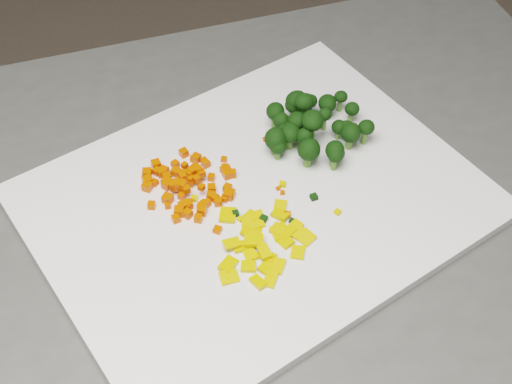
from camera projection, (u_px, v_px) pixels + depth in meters
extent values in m
cube|color=white|center=(256.00, 201.00, 0.83)|extent=(0.61, 0.55, 0.01)
cube|color=#E03F02|center=(189.00, 204.00, 0.82)|extent=(0.01, 0.01, 0.01)
cube|color=#E03F02|center=(185.00, 165.00, 0.85)|extent=(0.01, 0.01, 0.01)
cube|color=#E03F02|center=(179.00, 211.00, 0.81)|extent=(0.01, 0.01, 0.01)
cube|color=#E03F02|center=(203.00, 205.00, 0.82)|extent=(0.01, 0.01, 0.01)
cube|color=#E03F02|center=(157.00, 171.00, 0.85)|extent=(0.01, 0.01, 0.01)
cube|color=#E03F02|center=(161.00, 172.00, 0.85)|extent=(0.01, 0.01, 0.01)
cube|color=#E03F02|center=(196.00, 158.00, 0.87)|extent=(0.01, 0.01, 0.01)
cube|color=#E03F02|center=(151.00, 205.00, 0.82)|extent=(0.01, 0.01, 0.01)
cube|color=#E03F02|center=(193.00, 159.00, 0.87)|extent=(0.01, 0.01, 0.01)
cube|color=#E03F02|center=(152.00, 183.00, 0.84)|extent=(0.01, 0.01, 0.01)
cube|color=#E03F02|center=(183.00, 186.00, 0.84)|extent=(0.01, 0.01, 0.01)
cube|color=#E03F02|center=(224.00, 170.00, 0.85)|extent=(0.01, 0.01, 0.01)
cube|color=#E03F02|center=(188.00, 214.00, 0.81)|extent=(0.01, 0.01, 0.01)
cube|color=#E03F02|center=(190.00, 179.00, 0.84)|extent=(0.01, 0.01, 0.01)
cube|color=#E03F02|center=(195.00, 169.00, 0.84)|extent=(0.01, 0.01, 0.01)
cube|color=#E03F02|center=(211.00, 177.00, 0.85)|extent=(0.01, 0.01, 0.01)
cube|color=#E03F02|center=(225.00, 168.00, 0.85)|extent=(0.01, 0.01, 0.01)
cube|color=#E03F02|center=(187.00, 206.00, 0.82)|extent=(0.01, 0.01, 0.01)
cube|color=#E03F02|center=(176.00, 184.00, 0.83)|extent=(0.01, 0.01, 0.01)
cube|color=#E03F02|center=(201.00, 173.00, 0.84)|extent=(0.01, 0.01, 0.01)
cube|color=#E03F02|center=(212.00, 188.00, 0.83)|extent=(0.01, 0.01, 0.01)
cube|color=#E03F02|center=(200.00, 172.00, 0.84)|extent=(0.01, 0.01, 0.01)
cube|color=#E03F02|center=(225.00, 198.00, 0.82)|extent=(0.01, 0.01, 0.01)
cube|color=#E03F02|center=(182.00, 196.00, 0.83)|extent=(0.01, 0.01, 0.01)
cube|color=#E03F02|center=(182.00, 174.00, 0.84)|extent=(0.01, 0.01, 0.01)
cube|color=#E03F02|center=(197.00, 179.00, 0.83)|extent=(0.01, 0.01, 0.01)
cube|color=#E03F02|center=(227.00, 174.00, 0.85)|extent=(0.01, 0.01, 0.01)
cube|color=#E03F02|center=(202.00, 211.00, 0.81)|extent=(0.01, 0.01, 0.01)
cube|color=#E03F02|center=(214.00, 198.00, 0.82)|extent=(0.01, 0.01, 0.01)
cube|color=#E03F02|center=(227.00, 188.00, 0.83)|extent=(0.01, 0.01, 0.01)
cube|color=#E03F02|center=(199.00, 170.00, 0.84)|extent=(0.01, 0.01, 0.01)
cube|color=#E03F02|center=(183.00, 206.00, 0.81)|extent=(0.01, 0.01, 0.01)
cube|color=#E03F02|center=(230.00, 194.00, 0.83)|extent=(0.01, 0.01, 0.01)
cube|color=#E03F02|center=(232.00, 174.00, 0.85)|extent=(0.01, 0.01, 0.01)
cube|color=#E03F02|center=(175.00, 185.00, 0.83)|extent=(0.01, 0.01, 0.01)
cube|color=#E03F02|center=(206.00, 164.00, 0.86)|extent=(0.01, 0.01, 0.01)
cube|color=#E03F02|center=(147.00, 186.00, 0.83)|extent=(0.01, 0.01, 0.01)
cube|color=#E03F02|center=(156.00, 165.00, 0.86)|extent=(0.01, 0.01, 0.01)
cube|color=#E03F02|center=(218.00, 202.00, 0.82)|extent=(0.01, 0.01, 0.01)
cube|color=#E03F02|center=(192.00, 171.00, 0.84)|extent=(0.01, 0.01, 0.01)
cube|color=#E03F02|center=(198.00, 218.00, 0.80)|extent=(0.01, 0.01, 0.01)
cube|color=#E03F02|center=(183.00, 177.00, 0.83)|extent=(0.01, 0.01, 0.01)
cube|color=#E03F02|center=(201.00, 187.00, 0.82)|extent=(0.01, 0.01, 0.01)
cube|color=#E03F02|center=(197.00, 170.00, 0.85)|extent=(0.01, 0.01, 0.01)
cube|color=#E03F02|center=(207.00, 203.00, 0.82)|extent=(0.01, 0.01, 0.01)
cube|color=#E03F02|center=(201.00, 209.00, 0.81)|extent=(0.01, 0.01, 0.01)
cube|color=#E03F02|center=(176.00, 172.00, 0.85)|extent=(0.01, 0.01, 0.01)
cube|color=#E03F02|center=(187.00, 189.00, 0.82)|extent=(0.01, 0.01, 0.01)
cube|color=#E03F02|center=(228.00, 195.00, 0.83)|extent=(0.01, 0.01, 0.01)
cube|color=#E03F02|center=(167.00, 177.00, 0.84)|extent=(0.01, 0.01, 0.01)
cube|color=#E03F02|center=(148.00, 181.00, 0.84)|extent=(0.01, 0.01, 0.01)
cube|color=#E03F02|center=(190.00, 183.00, 0.84)|extent=(0.01, 0.01, 0.01)
cube|color=#E03F02|center=(176.00, 219.00, 0.80)|extent=(0.01, 0.01, 0.01)
cube|color=#E03F02|center=(175.00, 164.00, 0.86)|extent=(0.01, 0.01, 0.01)
cube|color=#E03F02|center=(184.00, 153.00, 0.87)|extent=(0.01, 0.01, 0.01)
cube|color=#E03F02|center=(183.00, 184.00, 0.83)|extent=(0.01, 0.01, 0.01)
cube|color=#E03F02|center=(155.00, 183.00, 0.84)|extent=(0.01, 0.01, 0.01)
cube|color=#E03F02|center=(167.00, 185.00, 0.84)|extent=(0.01, 0.01, 0.01)
cube|color=#E03F02|center=(167.00, 198.00, 0.82)|extent=(0.01, 0.01, 0.01)
cube|color=#E03F02|center=(183.00, 185.00, 0.84)|extent=(0.01, 0.01, 0.01)
cube|color=#E03F02|center=(167.00, 182.00, 0.84)|extent=(0.01, 0.01, 0.01)
cube|color=#E03F02|center=(182.00, 185.00, 0.82)|extent=(0.01, 0.01, 0.01)
cube|color=#E03F02|center=(183.00, 183.00, 0.83)|extent=(0.01, 0.01, 0.01)
cube|color=#E03F02|center=(168.00, 199.00, 0.82)|extent=(0.01, 0.01, 0.01)
cube|color=#E03F02|center=(180.00, 184.00, 0.84)|extent=(0.01, 0.01, 0.01)
cube|color=#E03F02|center=(211.00, 196.00, 0.83)|extent=(0.01, 0.01, 0.01)
cube|color=#E03F02|center=(164.00, 171.00, 0.85)|extent=(0.01, 0.01, 0.01)
cube|color=#E03F02|center=(204.00, 161.00, 0.86)|extent=(0.01, 0.01, 0.01)
cube|color=#E03F02|center=(147.00, 173.00, 0.85)|extent=(0.01, 0.01, 0.01)
cube|color=#E03F02|center=(190.00, 173.00, 0.84)|extent=(0.01, 0.01, 0.01)
cube|color=#E03F02|center=(227.00, 170.00, 0.85)|extent=(0.01, 0.01, 0.01)
cube|color=#E03F02|center=(168.00, 185.00, 0.84)|extent=(0.01, 0.01, 0.01)
cube|color=#E03F02|center=(168.00, 206.00, 0.82)|extent=(0.01, 0.01, 0.01)
cube|color=#E5B10C|center=(282.00, 231.00, 0.79)|extent=(0.03, 0.03, 0.01)
cube|color=#E5B10C|center=(252.00, 217.00, 0.81)|extent=(0.02, 0.02, 0.01)
cube|color=#E5B10C|center=(279.00, 230.00, 0.79)|extent=(0.02, 0.02, 0.01)
cube|color=#E5B10C|center=(254.00, 239.00, 0.79)|extent=(0.02, 0.02, 0.01)
cube|color=#E5B10C|center=(228.00, 215.00, 0.81)|extent=(0.02, 0.03, 0.01)
cube|color=#E5B10C|center=(228.00, 265.00, 0.76)|extent=(0.03, 0.03, 0.01)
cube|color=#E5B10C|center=(288.00, 233.00, 0.79)|extent=(0.02, 0.02, 0.01)
cube|color=#E5B10C|center=(266.00, 256.00, 0.77)|extent=(0.03, 0.02, 0.01)
cube|color=#E5B10C|center=(250.00, 255.00, 0.77)|extent=(0.01, 0.02, 0.01)
cube|color=#E5B10C|center=(251.00, 231.00, 0.79)|extent=(0.03, 0.03, 0.01)
cube|color=#E5B10C|center=(271.00, 279.00, 0.75)|extent=(0.02, 0.02, 0.01)
cube|color=#E5B10C|center=(306.00, 238.00, 0.79)|extent=(0.02, 0.02, 0.01)
cube|color=#E5B10C|center=(248.00, 266.00, 0.76)|extent=(0.02, 0.02, 0.01)
cube|color=#E5B10C|center=(242.00, 246.00, 0.78)|extent=(0.02, 0.02, 0.01)
cube|color=#E5B10C|center=(256.00, 217.00, 0.81)|extent=(0.02, 0.02, 0.01)
cube|color=#E5B10C|center=(280.00, 206.00, 0.82)|extent=(0.02, 0.02, 0.01)
cube|color=#E5B10C|center=(258.00, 282.00, 0.75)|extent=(0.02, 0.02, 0.01)
cube|color=#E5B10C|center=(254.00, 240.00, 0.78)|extent=(0.02, 0.02, 0.01)
cube|color=#E5B10C|center=(270.00, 268.00, 0.76)|extent=(0.03, 0.03, 0.01)
cube|color=#E5B10C|center=(249.00, 222.00, 0.80)|extent=(0.02, 0.02, 0.01)
cube|color=#E5B10C|center=(229.00, 277.00, 0.75)|extent=(0.02, 0.02, 0.01)
cube|color=#E5B10C|center=(256.00, 223.00, 0.80)|extent=(0.02, 0.02, 0.01)
cube|color=#E5B10C|center=(277.00, 266.00, 0.76)|extent=(0.02, 0.03, 0.01)
cube|color=#E5B10C|center=(280.00, 232.00, 0.79)|extent=(0.02, 0.02, 0.01)
cube|color=#E5B10C|center=(264.00, 252.00, 0.77)|extent=(0.02, 0.02, 0.01)
cube|color=#E5B10C|center=(298.00, 252.00, 0.77)|extent=(0.02, 0.02, 0.01)
cube|color=#E5B10C|center=(299.00, 234.00, 0.79)|extent=(0.03, 0.03, 0.01)
cube|color=#E5B10C|center=(286.00, 242.00, 0.78)|extent=(0.02, 0.02, 0.01)
cube|color=#E5B10C|center=(280.00, 215.00, 0.81)|extent=(0.02, 0.02, 0.01)
cube|color=#E5B10C|center=(232.00, 243.00, 0.78)|extent=(0.02, 0.02, 0.01)
cube|color=#E5B10C|center=(295.00, 227.00, 0.80)|extent=(0.02, 0.02, 0.01)
cube|color=#E03F02|center=(282.00, 193.00, 0.83)|extent=(0.01, 0.01, 0.00)
cube|color=#E03F02|center=(278.00, 188.00, 0.84)|extent=(0.01, 0.01, 0.00)
cube|color=#E03F02|center=(217.00, 230.00, 0.79)|extent=(0.01, 0.01, 0.01)
cube|color=black|center=(314.00, 197.00, 0.83)|extent=(0.01, 0.01, 0.01)
cube|color=#E03F02|center=(287.00, 215.00, 0.81)|extent=(0.01, 0.01, 0.01)
cube|color=#E5B10C|center=(283.00, 184.00, 0.84)|extent=(0.01, 0.01, 0.01)
cube|color=#E5B10C|center=(240.00, 219.00, 0.81)|extent=(0.01, 0.01, 0.00)
cube|color=#E03F02|center=(265.00, 139.00, 0.89)|extent=(0.01, 0.01, 0.00)
cube|color=#E03F02|center=(224.00, 159.00, 0.87)|extent=(0.01, 0.01, 0.00)
cube|color=#E5B10C|center=(338.00, 212.00, 0.81)|extent=(0.01, 0.01, 0.00)
cube|color=#E5B10C|center=(194.00, 199.00, 0.83)|extent=(0.01, 0.01, 0.01)
cube|color=black|center=(292.00, 221.00, 0.80)|extent=(0.01, 0.01, 0.00)
cube|color=black|center=(236.00, 213.00, 0.81)|extent=(0.01, 0.01, 0.01)
cube|color=black|center=(264.00, 219.00, 0.81)|extent=(0.01, 0.01, 0.01)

